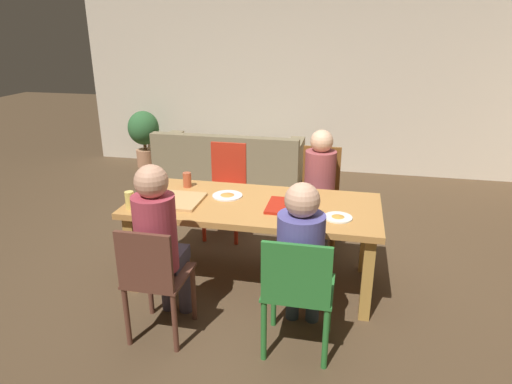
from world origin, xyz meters
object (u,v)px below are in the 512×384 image
(chair_3, at_px, (226,186))
(pizza_box_0, at_px, (177,200))
(plate_1, at_px, (338,217))
(dining_table, at_px, (253,212))
(couch, at_px, (229,162))
(person_1, at_px, (301,251))
(drinking_glass_0, at_px, (130,200))
(potted_plant, at_px, (144,133))
(person_2, at_px, (319,181))
(chair_0, at_px, (154,277))
(chair_2, at_px, (319,195))
(plate_0, at_px, (227,195))
(drinking_glass_1, at_px, (187,180))
(pizza_box_1, at_px, (289,206))
(person_0, at_px, (159,236))
(chair_1, at_px, (297,289))

(chair_3, distance_m, pizza_box_0, 1.05)
(plate_1, bearing_deg, dining_table, 166.23)
(couch, bearing_deg, person_1, -67.10)
(drinking_glass_0, height_order, potted_plant, potted_plant)
(person_2, xyz_separation_m, potted_plant, (-2.87, 2.22, -0.16))
(dining_table, xyz_separation_m, plate_1, (0.69, -0.17, 0.09))
(chair_0, height_order, chair_2, chair_2)
(drinking_glass_0, xyz_separation_m, couch, (0.01, 2.93, -0.53))
(dining_table, distance_m, person_2, 0.90)
(person_1, bearing_deg, plate_0, 131.73)
(pizza_box_0, xyz_separation_m, drinking_glass_0, (-0.31, -0.22, 0.06))
(pizza_box_0, bearing_deg, dining_table, 9.42)
(drinking_glass_1, distance_m, potted_plant, 3.23)
(pizza_box_1, height_order, couch, pizza_box_1)
(person_0, height_order, pizza_box_1, person_0)
(chair_1, distance_m, person_1, 0.25)
(person_1, distance_m, drinking_glass_1, 1.51)
(drinking_glass_0, bearing_deg, drinking_glass_1, 65.25)
(chair_3, xyz_separation_m, drinking_glass_1, (-0.18, -0.66, 0.27))
(pizza_box_0, distance_m, drinking_glass_1, 0.37)
(person_1, xyz_separation_m, person_2, (-0.00, 1.48, -0.01))
(chair_1, height_order, drinking_glass_1, chair_1)
(person_1, bearing_deg, couch, 112.90)
(chair_3, bearing_deg, potted_plant, 132.64)
(person_0, relative_size, pizza_box_0, 3.16)
(drinking_glass_1, height_order, couch, drinking_glass_1)
(plate_0, relative_size, plate_1, 1.19)
(chair_3, distance_m, drinking_glass_0, 1.34)
(plate_1, bearing_deg, person_0, -152.94)
(plate_0, bearing_deg, plate_1, -16.20)
(person_0, bearing_deg, plate_0, 74.73)
(chair_1, distance_m, pizza_box_1, 0.87)
(chair_3, distance_m, drinking_glass_1, 0.73)
(chair_0, bearing_deg, pizza_box_0, 99.47)
(chair_0, bearing_deg, chair_2, 61.92)
(chair_3, bearing_deg, plate_0, -73.54)
(person_1, relative_size, person_2, 1.01)
(pizza_box_1, bearing_deg, plate_1, -18.57)
(person_2, distance_m, couch, 2.36)
(drinking_glass_0, bearing_deg, pizza_box_0, 34.85)
(person_2, bearing_deg, pizza_box_0, -141.89)
(chair_3, relative_size, plate_0, 3.73)
(chair_0, bearing_deg, couch, 97.03)
(person_1, bearing_deg, dining_table, 123.86)
(chair_2, height_order, couch, chair_2)
(pizza_box_1, bearing_deg, chair_2, 79.44)
(plate_1, relative_size, couch, 0.11)
(plate_1, bearing_deg, chair_0, -147.90)
(chair_2, relative_size, drinking_glass_0, 6.82)
(dining_table, bearing_deg, drinking_glass_1, 158.72)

